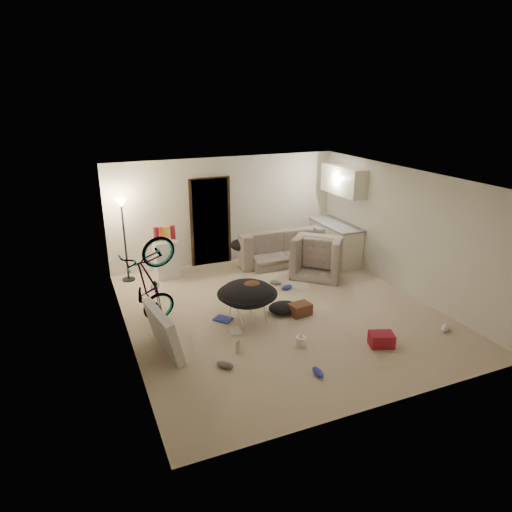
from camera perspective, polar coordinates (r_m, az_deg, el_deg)
name	(u,v)px	position (r m, az deg, el deg)	size (l,w,h in m)	color
floor	(280,311)	(8.64, 3.02, -6.94)	(5.50, 6.00, 0.02)	beige
ceiling	(283,178)	(7.84, 3.35, 9.75)	(5.50, 6.00, 0.02)	white
wall_back	(226,210)	(10.83, -3.82, 5.72)	(5.50, 0.02, 2.50)	white
wall_front	(389,321)	(5.81, 16.34, -7.85)	(5.50, 0.02, 2.50)	white
wall_left	(122,270)	(7.43, -16.35, -1.69)	(0.02, 6.00, 2.50)	white
wall_right	(405,231)	(9.64, 18.13, 3.00)	(0.02, 6.00, 2.50)	white
doorway	(210,222)	(10.73, -5.74, 4.26)	(0.85, 0.10, 2.04)	black
door_trim	(211,222)	(10.70, -5.69, 4.22)	(0.97, 0.04, 2.10)	black
floor_lamp	(123,222)	(9.97, -16.29, 4.06)	(0.28, 0.28, 1.81)	black
kitchen_counter	(335,243)	(11.20, 9.84, 1.64)	(0.60, 1.50, 0.88)	silver
counter_top	(336,224)	(11.07, 9.98, 3.90)	(0.64, 1.54, 0.04)	gray
kitchen_uppers	(344,180)	(10.91, 10.89, 9.28)	(0.38, 1.40, 0.65)	silver
sofa	(279,249)	(11.01, 2.88, 0.88)	(2.12, 0.83, 0.62)	#3C443D
armchair	(320,258)	(10.37, 8.02, -0.30)	(1.06, 0.93, 0.69)	#3C443D
bicycle	(151,302)	(8.15, -12.94, -5.66)	(0.58, 1.67, 0.88)	black
book_asset	(236,354)	(7.30, -2.49, -12.15)	(0.16, 0.21, 0.02)	maroon
mini_fridge	(166,258)	(10.25, -11.18, -0.30)	(0.49, 0.49, 0.84)	white
snack_box_0	(156,234)	(10.04, -12.35, 2.69)	(0.10, 0.07, 0.30)	maroon
snack_box_1	(162,233)	(10.06, -11.68, 2.78)	(0.10, 0.07, 0.30)	#D8581B
snack_box_2	(167,233)	(10.08, -11.01, 2.86)	(0.10, 0.07, 0.30)	yellow
snack_box_3	(173,232)	(10.11, -10.35, 2.94)	(0.10, 0.07, 0.30)	maroon
saucer_chair	(247,299)	(8.06, -1.09, -5.36)	(1.06, 1.06, 0.76)	silver
hoodie	(251,288)	(7.96, -0.68, -4.01)	(0.48, 0.40, 0.22)	#51291B
sofa_drape	(242,245)	(10.58, -1.74, 1.41)	(0.56, 0.46, 0.28)	black
tv_box	(163,331)	(7.33, -11.50, -9.17)	(0.13, 1.12, 0.74)	silver
drink_case_a	(300,309)	(8.48, 5.55, -6.64)	(0.38, 0.27, 0.22)	brown
drink_case_b	(381,340)	(7.75, 15.40, -10.03)	(0.38, 0.28, 0.22)	maroon
juicer	(301,341)	(7.51, 5.62, -10.51)	(0.16, 0.16, 0.23)	white
newspaper	(297,285)	(9.76, 5.16, -3.65)	(0.38, 0.50, 0.01)	silver
book_blue	(223,319)	(8.32, -4.13, -7.88)	(0.23, 0.31, 0.03)	#323CB4
book_white	(235,331)	(7.92, -2.65, -9.41)	(0.20, 0.26, 0.02)	silver
shoe_0	(287,287)	(9.52, 3.85, -3.92)	(0.27, 0.11, 0.10)	#323CB4
shoe_1	(275,283)	(9.74, 2.44, -3.35)	(0.26, 0.11, 0.10)	slate
shoe_2	(318,372)	(6.87, 7.73, -14.20)	(0.27, 0.11, 0.10)	#323CB4
shoe_3	(225,365)	(6.98, -3.88, -13.40)	(0.28, 0.12, 0.10)	slate
shoe_4	(445,328)	(8.59, 22.56, -8.27)	(0.28, 0.11, 0.10)	white
clothes_lump_a	(283,308)	(8.56, 3.44, -6.46)	(0.57, 0.49, 0.18)	black
clothes_lump_b	(268,258)	(11.08, 1.53, -0.27)	(0.49, 0.43, 0.15)	black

